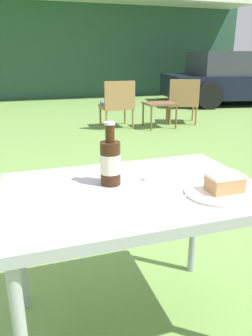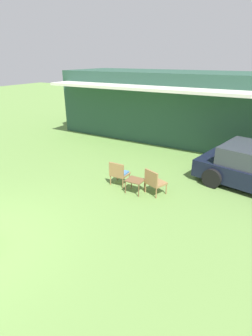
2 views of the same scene
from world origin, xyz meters
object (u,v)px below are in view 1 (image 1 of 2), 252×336
Objects in this scene: wicker_chair_cushioned at (117,103)px; cola_bottle_near at (110,162)px; garden_side_table at (160,106)px; wicker_chair_plain at (183,100)px; parked_car at (239,79)px; patio_table at (134,204)px; cake_on_plate at (221,187)px.

wicker_chair_cushioned is 4.38m from cola_bottle_near.
wicker_chair_cushioned is 1.58× the size of garden_side_table.
garden_side_table is at bearing 40.70° from wicker_chair_plain.
cola_bottle_near reaches higher than wicker_chair_cushioned.
cola_bottle_near is at bearing -118.39° from parked_car.
cola_bottle_near reaches higher than patio_table.
garden_side_table is at bearing 69.11° from cake_on_plate.
parked_car is at bearing 35.06° from garden_side_table.
cola_bottle_near reaches higher than cake_on_plate.
cola_bottle_near reaches higher than garden_side_table.
wicker_chair_cushioned and wicker_chair_plain have the same top height.
wicker_chair_cushioned is 1.23m from wicker_chair_plain.
wicker_chair_cushioned is 4.41m from patio_table.
wicker_chair_cushioned is at bearing 20.66° from wicker_chair_plain.
garden_side_table is 0.51× the size of patio_table.
wicker_chair_cushioned is 0.72m from garden_side_table.
cola_bottle_near is (-0.36, 0.22, 0.07)m from cake_on_plate.
wicker_chair_plain is (-2.69, -2.08, -0.19)m from parked_car.
wicker_chair_plain is 0.57m from garden_side_table.
wicker_chair_plain is 3.33× the size of cake_on_plate.
cake_on_plate is at bearing 77.78° from wicker_chair_cushioned.
wicker_chair_plain is at bearing 19.31° from garden_side_table.
parked_car is 5.28× the size of wicker_chair_cushioned.
patio_table is at bearing 152.00° from cake_on_plate.
cake_on_plate is (-4.83, -6.46, 0.10)m from parked_car.
wicker_chair_plain is at bearing 178.70° from wicker_chair_cushioned.
patio_table is (-1.89, -4.04, 0.25)m from garden_side_table.
cake_on_plate reaches higher than garden_side_table.
garden_side_table is 4.47m from patio_table.
cola_bottle_near is (-1.96, -3.97, 0.41)m from garden_side_table.
cake_on_plate is (-1.60, -4.19, 0.34)m from garden_side_table.
wicker_chair_plain is 4.88m from cake_on_plate.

